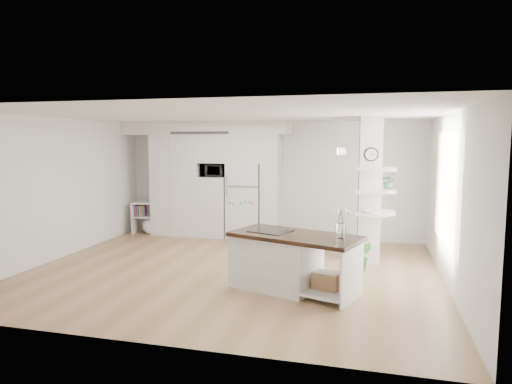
# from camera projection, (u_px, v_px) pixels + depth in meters

# --- Properties ---
(floor) EXTENTS (7.00, 6.00, 0.01)m
(floor) POSITION_uv_depth(u_px,v_px,m) (232.00, 271.00, 7.98)
(floor) COLOR #A77A5A
(floor) RESTS_ON ground
(room) EXTENTS (7.04, 6.04, 2.72)m
(room) POSITION_uv_depth(u_px,v_px,m) (232.00, 165.00, 7.77)
(room) COLOR white
(room) RESTS_ON ground
(cabinet_wall) EXTENTS (4.00, 0.71, 2.70)m
(cabinet_wall) POSITION_uv_depth(u_px,v_px,m) (207.00, 173.00, 10.74)
(cabinet_wall) COLOR silver
(cabinet_wall) RESTS_ON floor
(refrigerator) EXTENTS (0.78, 0.69, 1.75)m
(refrigerator) POSITION_uv_depth(u_px,v_px,m) (245.00, 201.00, 10.60)
(refrigerator) COLOR white
(refrigerator) RESTS_ON floor
(column) EXTENTS (0.69, 0.90, 2.70)m
(column) POSITION_uv_depth(u_px,v_px,m) (375.00, 191.00, 8.32)
(column) COLOR silver
(column) RESTS_ON floor
(window) EXTENTS (0.00, 2.40, 2.40)m
(window) POSITION_uv_depth(u_px,v_px,m) (447.00, 189.00, 7.23)
(window) COLOR white
(window) RESTS_ON room
(pendant_light) EXTENTS (0.12, 0.12, 0.10)m
(pendant_light) POSITION_uv_depth(u_px,v_px,m) (333.00, 150.00, 7.46)
(pendant_light) COLOR white
(pendant_light) RESTS_ON room
(kitchen_island) EXTENTS (2.12, 1.48, 1.44)m
(kitchen_island) POSITION_uv_depth(u_px,v_px,m) (283.00, 259.00, 7.00)
(kitchen_island) COLOR silver
(kitchen_island) RESTS_ON floor
(bookshelf) EXTENTS (0.71, 0.48, 0.78)m
(bookshelf) POSITION_uv_depth(u_px,v_px,m) (148.00, 220.00, 11.09)
(bookshelf) COLOR silver
(bookshelf) RESTS_ON floor
(floor_plant_a) EXTENTS (0.30, 0.25, 0.52)m
(floor_plant_a) POSITION_uv_depth(u_px,v_px,m) (363.00, 256.00, 7.93)
(floor_plant_a) COLOR #307832
(floor_plant_a) RESTS_ON floor
(floor_plant_b) EXTENTS (0.37, 0.37, 0.51)m
(floor_plant_b) POSITION_uv_depth(u_px,v_px,m) (367.00, 238.00, 9.41)
(floor_plant_b) COLOR #307832
(floor_plant_b) RESTS_ON floor
(microwave) EXTENTS (0.54, 0.37, 0.30)m
(microwave) POSITION_uv_depth(u_px,v_px,m) (214.00, 170.00, 10.65)
(microwave) COLOR #2D2D2D
(microwave) RESTS_ON cabinet_wall
(shelf_plant) EXTENTS (0.27, 0.23, 0.30)m
(shelf_plant) POSITION_uv_depth(u_px,v_px,m) (389.00, 181.00, 8.40)
(shelf_plant) COLOR #307832
(shelf_plant) RESTS_ON column
(decor_bowl) EXTENTS (0.22, 0.22, 0.05)m
(decor_bowl) POSITION_uv_depth(u_px,v_px,m) (370.00, 212.00, 8.16)
(decor_bowl) COLOR white
(decor_bowl) RESTS_ON column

